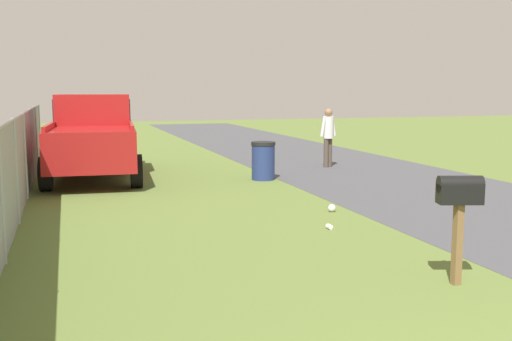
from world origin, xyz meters
The scene contains 7 objects.
mailbox centered at (3.96, -1.22, 1.01)m, with size 0.33×0.53×1.26m.
pickup_truck centered at (13.84, 2.33, 1.10)m, with size 5.25×2.52×2.09m.
trash_bin centered at (12.14, -1.62, 0.47)m, with size 0.60×0.60×0.94m.
pedestrian centered at (13.81, -4.14, 0.97)m, with size 0.30×0.55×1.68m.
fence_section centered at (9.96, 3.79, 0.95)m, with size 16.67×0.07×1.76m.
litter_cup_by_mailbox centered at (6.87, -0.98, 0.04)m, with size 0.08×0.08×0.10m, color white.
litter_bag_midfield_a centered at (8.08, -1.59, 0.07)m, with size 0.14×0.14×0.14m, color silver.
Camera 1 is at (-1.56, 2.95, 2.22)m, focal length 41.41 mm.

